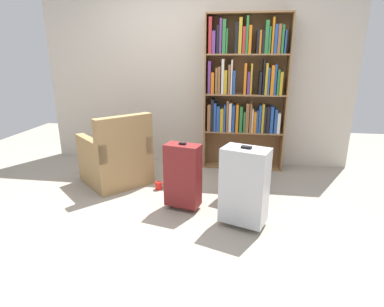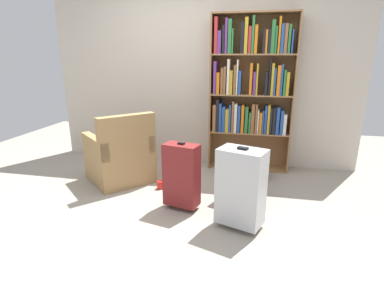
{
  "view_description": "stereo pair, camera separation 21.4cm",
  "coord_description": "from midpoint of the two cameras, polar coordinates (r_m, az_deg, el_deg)",
  "views": [
    {
      "loc": [
        0.62,
        -2.89,
        1.56
      ],
      "look_at": [
        0.16,
        0.26,
        0.55
      ],
      "focal_mm": 29.1,
      "sensor_mm": 36.0,
      "label": 1
    },
    {
      "loc": [
        0.83,
        -2.85,
        1.56
      ],
      "look_at": [
        0.16,
        0.26,
        0.55
      ],
      "focal_mm": 29.1,
      "sensor_mm": 36.0,
      "label": 2
    }
  ],
  "objects": [
    {
      "name": "armchair",
      "position": [
        4.02,
        -11.45,
        -0.75
      ],
      "size": [
        0.99,
        0.99,
        0.9
      ],
      "color": "#9E7A4C",
      "rests_on": "ground"
    },
    {
      "name": "mug",
      "position": [
        3.82,
        -4.18,
        -5.77
      ],
      "size": [
        0.12,
        0.08,
        0.1
      ],
      "color": "red",
      "rests_on": "ground"
    },
    {
      "name": "bookshelf",
      "position": [
        4.36,
        12.13,
        11.69
      ],
      "size": [
        1.1,
        0.29,
        2.08
      ],
      "color": "olive",
      "rests_on": "ground"
    },
    {
      "name": "suitcase_dark_red",
      "position": [
        3.21,
        -0.0,
        -4.01
      ],
      "size": [
        0.39,
        0.27,
        0.73
      ],
      "color": "maroon",
      "rests_on": "ground"
    },
    {
      "name": "back_wall",
      "position": [
        4.61,
        3.21,
        14.34
      ],
      "size": [
        4.42,
        0.1,
        2.6
      ],
      "primitive_type": "cube",
      "color": "beige",
      "rests_on": "ground"
    },
    {
      "name": "suitcase_silver",
      "position": [
        2.9,
        11.05,
        -6.1
      ],
      "size": [
        0.48,
        0.38,
        0.79
      ],
      "color": "#B7BABF",
      "rests_on": "ground"
    },
    {
      "name": "suitcase_black",
      "position": [
        3.49,
        11.4,
        -3.48
      ],
      "size": [
        0.47,
        0.36,
        0.62
      ],
      "color": "black",
      "rests_on": "ground"
    },
    {
      "name": "ground_plane",
      "position": [
        3.35,
        -1.81,
        -10.16
      ],
      "size": [
        7.74,
        7.74,
        0.0
      ],
      "primitive_type": "plane",
      "color": "#9E9384"
    },
    {
      "name": "storage_box",
      "position": [
        4.21,
        12.12,
        -3.06
      ],
      "size": [
        0.41,
        0.24,
        0.19
      ],
      "color": "black",
      "rests_on": "ground"
    }
  ]
}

